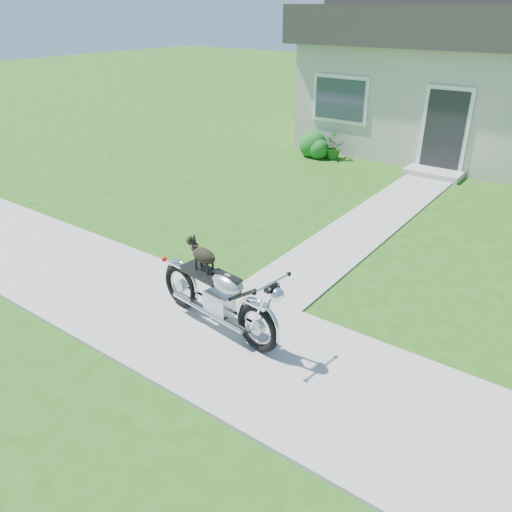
{
  "coord_description": "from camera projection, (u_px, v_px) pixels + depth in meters",
  "views": [
    {
      "loc": [
        2.12,
        -4.15,
        3.95
      ],
      "look_at": [
        -1.62,
        1.0,
        0.75
      ],
      "focal_mm": 35.0,
      "sensor_mm": 36.0,
      "label": 1
    }
  ],
  "objects": [
    {
      "name": "potted_plant_left",
      "position": [
        332.0,
        147.0,
        14.23
      ],
      "size": [
        0.77,
        0.72,
        0.69
      ],
      "primitive_type": "imported",
      "rotation": [
        0.0,
        0.0,
        2.79
      ],
      "color": "#1C5B18",
      "rests_on": "ground"
    },
    {
      "name": "ground",
      "position": [
        317.0,
        380.0,
        5.88
      ],
      "size": [
        80.0,
        80.0,
        0.0
      ],
      "primitive_type": "plane",
      "color": "#235114",
      "rests_on": "ground"
    },
    {
      "name": "walkway",
      "position": [
        375.0,
        219.0,
        10.28
      ],
      "size": [
        1.2,
        8.0,
        0.03
      ],
      "primitive_type": "cube",
      "color": "#9E9B93",
      "rests_on": "ground"
    },
    {
      "name": "sidewalk",
      "position": [
        317.0,
        378.0,
        5.87
      ],
      "size": [
        24.0,
        2.2,
        0.04
      ],
      "primitive_type": "cube",
      "color": "#9E9B93",
      "rests_on": "ground"
    },
    {
      "name": "motorcycle_with_dog",
      "position": [
        218.0,
        294.0,
        6.54
      ],
      "size": [
        2.22,
        0.63,
        1.2
      ],
      "rotation": [
        0.0,
        0.0,
        -0.13
      ],
      "color": "black",
      "rests_on": "sidewalk"
    }
  ]
}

